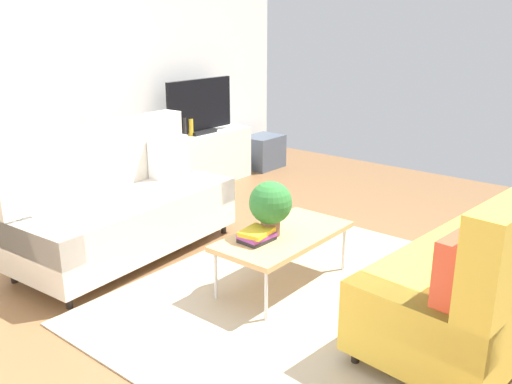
# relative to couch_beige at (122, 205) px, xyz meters

# --- Properties ---
(ground_plane) EXTENTS (7.68, 7.68, 0.00)m
(ground_plane) POSITION_rel_couch_beige_xyz_m (0.35, -1.50, -0.44)
(ground_plane) COLOR brown
(wall_far) EXTENTS (6.40, 0.12, 2.90)m
(wall_far) POSITION_rel_couch_beige_xyz_m (0.35, 1.30, 1.01)
(wall_far) COLOR white
(wall_far) RESTS_ON ground_plane
(area_rug) EXTENTS (2.90, 2.20, 0.01)m
(area_rug) POSITION_rel_couch_beige_xyz_m (0.34, -1.62, -0.44)
(area_rug) COLOR tan
(area_rug) RESTS_ON ground_plane
(couch_beige) EXTENTS (1.96, 0.97, 1.10)m
(couch_beige) POSITION_rel_couch_beige_xyz_m (0.00, 0.00, 0.00)
(couch_beige) COLOR beige
(couch_beige) RESTS_ON ground_plane
(couch_green) EXTENTS (1.97, 1.01, 1.10)m
(couch_green) POSITION_rel_couch_beige_xyz_m (0.67, -2.84, 0.00)
(couch_green) COLOR gold
(couch_green) RESTS_ON ground_plane
(coffee_table) EXTENTS (1.10, 0.56, 0.42)m
(coffee_table) POSITION_rel_couch_beige_xyz_m (0.39, -1.42, -0.05)
(coffee_table) COLOR tan
(coffee_table) RESTS_ON ground_plane
(tv_console) EXTENTS (1.40, 0.44, 0.64)m
(tv_console) POSITION_rel_couch_beige_xyz_m (1.89, 0.96, -0.12)
(tv_console) COLOR silver
(tv_console) RESTS_ON ground_plane
(tv) EXTENTS (1.00, 0.20, 0.64)m
(tv) POSITION_rel_couch_beige_xyz_m (1.89, 0.94, 0.51)
(tv) COLOR black
(tv) RESTS_ON tv_console
(storage_trunk) EXTENTS (0.52, 0.40, 0.44)m
(storage_trunk) POSITION_rel_couch_beige_xyz_m (2.99, 0.86, -0.22)
(storage_trunk) COLOR #4C5666
(storage_trunk) RESTS_ON ground_plane
(potted_plant) EXTENTS (0.32, 0.32, 0.41)m
(potted_plant) POSITION_rel_couch_beige_xyz_m (0.31, -1.36, 0.22)
(potted_plant) COLOR brown
(potted_plant) RESTS_ON coffee_table
(table_book_0) EXTENTS (0.25, 0.19, 0.03)m
(table_book_0) POSITION_rel_couch_beige_xyz_m (0.15, -1.36, -0.01)
(table_book_0) COLOR #262626
(table_book_0) RESTS_ON coffee_table
(table_book_1) EXTENTS (0.25, 0.20, 0.03)m
(table_book_1) POSITION_rel_couch_beige_xyz_m (0.15, -1.36, 0.02)
(table_book_1) COLOR purple
(table_book_1) RESTS_ON table_book_0
(table_book_2) EXTENTS (0.26, 0.21, 0.03)m
(table_book_2) POSITION_rel_couch_beige_xyz_m (0.15, -1.36, 0.05)
(table_book_2) COLOR gold
(table_book_2) RESTS_ON table_book_1
(vase_0) EXTENTS (0.12, 0.12, 0.19)m
(vase_0) POSITION_rel_couch_beige_xyz_m (1.31, 1.01, 0.29)
(vase_0) COLOR silver
(vase_0) RESTS_ON tv_console
(bottle_0) EXTENTS (0.06, 0.06, 0.23)m
(bottle_0) POSITION_rel_couch_beige_xyz_m (1.49, 0.92, 0.31)
(bottle_0) COLOR #262626
(bottle_0) RESTS_ON tv_console
(bottle_1) EXTENTS (0.05, 0.05, 0.23)m
(bottle_1) POSITION_rel_couch_beige_xyz_m (1.61, 0.92, 0.31)
(bottle_1) COLOR #262626
(bottle_1) RESTS_ON tv_console
(bottle_2) EXTENTS (0.06, 0.06, 0.20)m
(bottle_2) POSITION_rel_couch_beige_xyz_m (1.71, 0.92, 0.30)
(bottle_2) COLOR gold
(bottle_2) RESTS_ON tv_console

